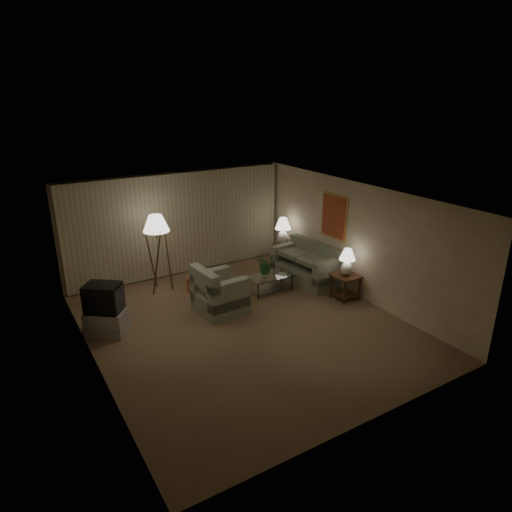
{
  "coord_description": "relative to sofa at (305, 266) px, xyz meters",
  "views": [
    {
      "loc": [
        -4.19,
        -7.36,
        4.65
      ],
      "look_at": [
        0.63,
        0.6,
        1.24
      ],
      "focal_mm": 32.0,
      "sensor_mm": 36.0,
      "label": 1
    }
  ],
  "objects": [
    {
      "name": "side_table_far",
      "position": [
        0.15,
        1.25,
        -0.0
      ],
      "size": [
        0.45,
        0.37,
        0.6
      ],
      "color": "#3C2510",
      "rests_on": "ground"
    },
    {
      "name": "flowers",
      "position": [
        -1.28,
        -0.1,
        0.42
      ],
      "size": [
        0.51,
        0.47,
        0.49
      ],
      "primitive_type": "imported",
      "rotation": [
        0.0,
        0.0,
        0.22
      ],
      "color": "#2D662F",
      "rests_on": "vase"
    },
    {
      "name": "floor_lamp",
      "position": [
        -3.39,
        1.35,
        0.61
      ],
      "size": [
        0.62,
        0.62,
        1.91
      ],
      "color": "#3C2510",
      "rests_on": "ground"
    },
    {
      "name": "vase",
      "position": [
        -1.28,
        -0.1,
        0.1
      ],
      "size": [
        0.17,
        0.17,
        0.15
      ],
      "primitive_type": "imported",
      "rotation": [
        0.0,
        0.0,
        0.18
      ],
      "color": "white",
      "rests_on": "coffee_table"
    },
    {
      "name": "armchair",
      "position": [
        -2.65,
        -0.41,
        0.03
      ],
      "size": [
        1.13,
        1.08,
        0.85
      ],
      "rotation": [
        0.0,
        0.0,
        1.64
      ],
      "color": "gray",
      "rests_on": "ground"
    },
    {
      "name": "coffee_table",
      "position": [
        -1.13,
        -0.1,
        -0.11
      ],
      "size": [
        1.11,
        0.61,
        0.41
      ],
      "color": "silver",
      "rests_on": "ground"
    },
    {
      "name": "ground",
      "position": [
        -2.5,
        -1.25,
        -0.39
      ],
      "size": [
        7.0,
        7.0,
        0.0
      ],
      "primitive_type": "plane",
      "color": "olive",
      "rests_on": "ground"
    },
    {
      "name": "table_lamp_far",
      "position": [
        0.15,
        1.25,
        0.66
      ],
      "size": [
        0.44,
        0.44,
        0.76
      ],
      "color": "white",
      "rests_on": "side_table_far"
    },
    {
      "name": "ottoman",
      "position": [
        -2.6,
        0.9,
        -0.21
      ],
      "size": [
        0.65,
        0.65,
        0.36
      ],
      "primitive_type": "cylinder",
      "rotation": [
        0.0,
        0.0,
        0.24
      ],
      "color": "#A65238",
      "rests_on": "ground"
    },
    {
      "name": "table_lamp_near",
      "position": [
        0.15,
        -1.35,
        0.59
      ],
      "size": [
        0.37,
        0.37,
        0.64
      ],
      "color": "white",
      "rests_on": "side_table_near"
    },
    {
      "name": "tv_cabinet",
      "position": [
        -5.05,
        -0.1,
        -0.14
      ],
      "size": [
        1.24,
        1.23,
        0.5
      ],
      "primitive_type": "cube",
      "rotation": [
        0.0,
        0.0,
        -0.67
      ],
      "color": "#A9A9AC",
      "rests_on": "ground"
    },
    {
      "name": "room_shell",
      "position": [
        -2.48,
        0.26,
        1.36
      ],
      "size": [
        6.04,
        7.02,
        2.72
      ],
      "color": "beige",
      "rests_on": "ground"
    },
    {
      "name": "sofa",
      "position": [
        0.0,
        0.0,
        0.0
      ],
      "size": [
        1.95,
        1.26,
        0.78
      ],
      "rotation": [
        0.0,
        0.0,
        -1.46
      ],
      "color": "gray",
      "rests_on": "ground"
    },
    {
      "name": "crt_tv",
      "position": [
        -5.05,
        -0.1,
        0.4
      ],
      "size": [
        1.14,
        1.14,
        0.58
      ],
      "primitive_type": "cube",
      "rotation": [
        0.0,
        0.0,
        -0.67
      ],
      "color": "black",
      "rests_on": "tv_cabinet"
    },
    {
      "name": "side_table_near",
      "position": [
        0.15,
        -1.35,
        0.02
      ],
      "size": [
        0.56,
        0.56,
        0.6
      ],
      "color": "#3C2510",
      "rests_on": "ground"
    },
    {
      "name": "book",
      "position": [
        -0.88,
        -0.2,
        0.03
      ],
      "size": [
        0.23,
        0.25,
        0.02
      ],
      "primitive_type": "imported",
      "rotation": [
        0.0,
        0.0,
        0.54
      ],
      "color": "olive",
      "rests_on": "coffee_table"
    }
  ]
}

